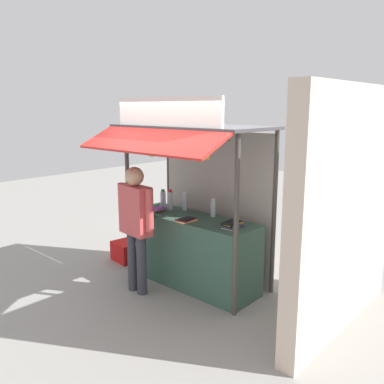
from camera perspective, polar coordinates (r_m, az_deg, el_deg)
name	(u,v)px	position (r m, az deg, el deg)	size (l,w,h in m)	color
ground_plane	(192,283)	(5.86, 0.00, -12.69)	(20.00, 20.00, 0.00)	gray
stall_counter	(192,251)	(5.67, 0.00, -8.26)	(1.93, 0.63, 0.96)	#385B4C
stall_structure	(199,174)	(5.50, 0.98, 2.61)	(2.13, 1.57, 2.55)	#4C4742
water_bottle_center	(213,208)	(5.54, 2.97, -2.25)	(0.07, 0.07, 0.25)	silver
water_bottle_right	(163,200)	(5.98, -4.08, -1.08)	(0.08, 0.08, 0.29)	silver
water_bottle_back_right	(185,202)	(5.89, -1.06, -1.37)	(0.07, 0.07, 0.26)	silver
water_bottle_far_left	(170,200)	(5.90, -3.11, -1.17)	(0.08, 0.08, 0.30)	silver
magazine_stack_left	(154,210)	(5.81, -5.42, -2.58)	(0.20, 0.32, 0.05)	green
magazine_stack_mid_right	(148,206)	(6.08, -6.15, -2.00)	(0.23, 0.24, 0.04)	blue
magazine_stack_far_right	(186,220)	(5.33, -0.82, -3.95)	(0.20, 0.27, 0.04)	yellow
magazine_stack_front_right	(232,225)	(5.09, 5.67, -4.58)	(0.21, 0.29, 0.06)	white
banana_bunch_rightmost	(132,147)	(5.58, -8.36, 6.24)	(0.09, 0.10, 0.24)	#332D23
banana_bunch_inner_right	(151,151)	(5.30, -5.71, 5.70)	(0.10, 0.09, 0.27)	#332D23
banana_bunch_inner_left	(207,154)	(4.65, 2.11, 5.38)	(0.09, 0.09, 0.23)	#332D23
banana_bunch_leftmost	(171,151)	(5.03, -2.90, 5.71)	(0.10, 0.10, 0.25)	#332D23
vendor_person	(136,218)	(5.32, -7.92, -3.69)	(0.64, 0.25, 1.69)	#383842
plastic_crate	(129,251)	(6.72, -8.87, -8.12)	(0.44, 0.44, 0.31)	red
neighbour_wall	(346,211)	(4.68, 20.80, -2.52)	(0.20, 2.40, 2.66)	beige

